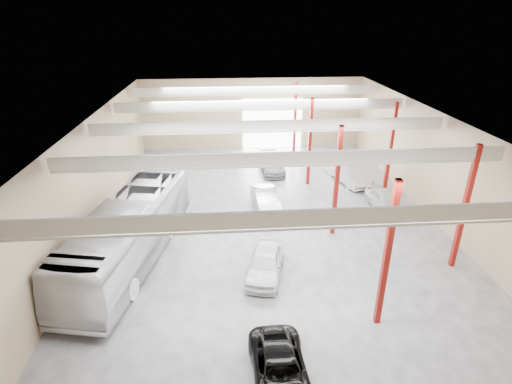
{
  "coord_description": "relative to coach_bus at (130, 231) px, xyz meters",
  "views": [
    {
      "loc": [
        -2.76,
        -23.61,
        12.82
      ],
      "look_at": [
        -0.91,
        -0.17,
        2.2
      ],
      "focal_mm": 28.0,
      "sensor_mm": 36.0,
      "label": 1
    }
  ],
  "objects": [
    {
      "name": "depot_shell",
      "position": [
        8.31,
        4.41,
        3.19
      ],
      "size": [
        22.12,
        32.12,
        7.06
      ],
      "color": "#424247",
      "rests_on": "ground"
    },
    {
      "name": "coach_bus",
      "position": [
        0.0,
        0.0,
        0.0
      ],
      "size": [
        5.44,
        13.16,
        3.57
      ],
      "primitive_type": "imported",
      "rotation": [
        0.0,
        0.0,
        -0.2
      ],
      "color": "silver",
      "rests_on": "ground"
    },
    {
      "name": "black_sedan",
      "position": [
        7.17,
        -9.07,
        -1.16
      ],
      "size": [
        2.22,
        4.59,
        1.26
      ],
      "primitive_type": "imported",
      "rotation": [
        0.0,
        0.0,
        0.03
      ],
      "color": "black",
      "rests_on": "ground"
    },
    {
      "name": "car_row_a",
      "position": [
        7.31,
        -2.07,
        -1.05
      ],
      "size": [
        2.74,
        4.63,
        1.48
      ],
      "primitive_type": "imported",
      "rotation": [
        0.0,
        0.0,
        -0.24
      ],
      "color": "white",
      "rests_on": "ground"
    },
    {
      "name": "car_row_b",
      "position": [
        8.1,
        5.71,
        -1.06
      ],
      "size": [
        1.94,
        4.52,
        1.45
      ],
      "primitive_type": "imported",
      "rotation": [
        0.0,
        0.0,
        0.09
      ],
      "color": "#A6A6AA",
      "rests_on": "ground"
    },
    {
      "name": "car_row_c",
      "position": [
        9.36,
        12.93,
        -1.11
      ],
      "size": [
        2.15,
        4.74,
        1.35
      ],
      "primitive_type": "imported",
      "rotation": [
        0.0,
        0.0,
        0.06
      ],
      "color": "slate",
      "rests_on": "ground"
    },
    {
      "name": "car_right_near",
      "position": [
        15.4,
        10.1,
        -0.97
      ],
      "size": [
        2.88,
        5.21,
        1.63
      ],
      "primitive_type": "imported",
      "rotation": [
        0.0,
        0.0,
        0.25
      ],
      "color": "silver",
      "rests_on": "ground"
    },
    {
      "name": "car_right_far",
      "position": [
        16.48,
        4.9,
        -1.1
      ],
      "size": [
        1.9,
        4.15,
        1.38
      ],
      "primitive_type": "imported",
      "rotation": [
        0.0,
        0.0,
        0.07
      ],
      "color": "silver",
      "rests_on": "ground"
    }
  ]
}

